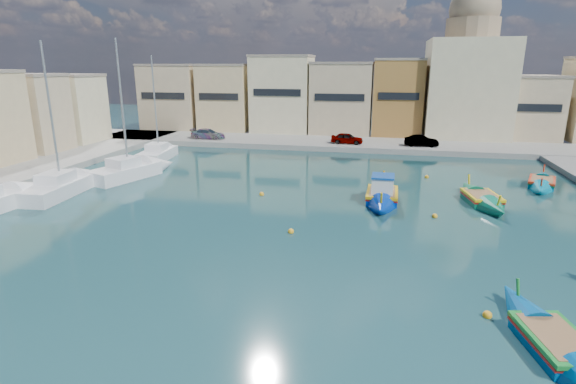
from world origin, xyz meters
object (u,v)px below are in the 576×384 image
(church_block, at_px, (468,74))
(luzzu_blue_cabin, at_px, (382,196))
(luzzu_blue_south, at_px, (556,346))
(yacht_mid, at_px, (74,183))
(luzzu_green, at_px, (481,200))
(yacht_north, at_px, (164,152))
(yacht_south, at_px, (7,199))
(yacht_midnorth, at_px, (142,169))
(luzzu_cyan_mid, at_px, (541,184))

(church_block, relative_size, luzzu_blue_cabin, 2.18)
(luzzu_blue_south, xyz_separation_m, yacht_mid, (-30.15, 15.25, 0.23))
(luzzu_blue_cabin, bearing_deg, luzzu_green, 7.36)
(yacht_north, bearing_deg, luzzu_blue_cabin, -27.41)
(church_block, distance_m, yacht_north, 38.56)
(yacht_north, bearing_deg, yacht_south, -97.61)
(luzzu_green, relative_size, yacht_north, 0.71)
(luzzu_green, relative_size, yacht_midnorth, 0.64)
(yacht_midnorth, bearing_deg, luzzu_blue_south, -37.21)
(luzzu_cyan_mid, bearing_deg, luzzu_blue_south, -105.51)
(yacht_north, xyz_separation_m, yacht_south, (-2.48, -18.60, 0.03))
(yacht_midnorth, relative_size, yacht_mid, 1.04)
(church_block, bearing_deg, yacht_south, -134.25)
(church_block, distance_m, luzzu_blue_cabin, 32.66)
(yacht_south, bearing_deg, luzzu_green, 12.75)
(luzzu_blue_cabin, xyz_separation_m, luzzu_cyan_mid, (12.65, 6.83, -0.14))
(church_block, bearing_deg, luzzu_blue_cabin, -108.15)
(yacht_mid, height_order, yacht_south, yacht_south)
(church_block, relative_size, luzzu_cyan_mid, 2.43)
(yacht_mid, bearing_deg, yacht_south, -109.28)
(luzzu_green, bearing_deg, luzzu_blue_cabin, -172.64)
(luzzu_cyan_mid, bearing_deg, yacht_mid, -166.98)
(luzzu_blue_south, bearing_deg, yacht_midnorth, 142.79)
(luzzu_green, xyz_separation_m, yacht_south, (-32.74, -7.41, 0.21))
(yacht_north, bearing_deg, church_block, 28.49)
(luzzu_blue_cabin, bearing_deg, yacht_south, -165.83)
(yacht_north, xyz_separation_m, yacht_midnorth, (2.02, -8.24, 0.05))
(church_block, height_order, yacht_south, church_block)
(luzzu_blue_cabin, distance_m, luzzu_blue_south, 17.97)
(church_block, relative_size, yacht_midnorth, 1.52)
(luzzu_cyan_mid, relative_size, luzzu_green, 0.98)
(church_block, bearing_deg, yacht_midnorth, -139.88)
(yacht_mid, bearing_deg, yacht_midnorth, 62.97)
(luzzu_green, bearing_deg, yacht_midnorth, 174.05)
(luzzu_blue_south, relative_size, yacht_mid, 0.68)
(luzzu_blue_cabin, height_order, luzzu_blue_south, luzzu_blue_cabin)
(luzzu_cyan_mid, distance_m, luzzu_green, 8.22)
(luzzu_cyan_mid, distance_m, yacht_midnorth, 34.06)
(yacht_north, distance_m, yacht_south, 18.76)
(yacht_midnorth, xyz_separation_m, yacht_mid, (-2.81, -5.51, -0.02))
(luzzu_blue_cabin, relative_size, yacht_south, 0.72)
(luzzu_blue_cabin, bearing_deg, yacht_north, 152.59)
(luzzu_blue_cabin, distance_m, yacht_midnorth, 21.63)
(yacht_midnorth, bearing_deg, yacht_south, -113.52)
(church_block, xyz_separation_m, yacht_north, (-33.16, -18.00, -7.96))
(luzzu_green, height_order, yacht_north, yacht_north)
(church_block, relative_size, luzzu_blue_south, 2.33)
(yacht_south, bearing_deg, yacht_mid, 70.72)
(luzzu_cyan_mid, relative_size, yacht_mid, 0.65)
(luzzu_green, relative_size, yacht_south, 0.66)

